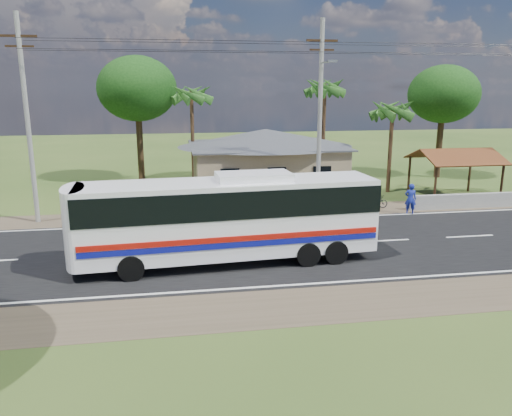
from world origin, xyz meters
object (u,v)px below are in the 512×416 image
at_px(coach_bus, 230,213).
at_px(waiting_shed, 456,157).
at_px(person, 410,199).
at_px(motorcycle, 375,202).

bearing_deg(coach_bus, waiting_shed, 28.71).
distance_m(waiting_shed, person, 6.40).
height_order(waiting_shed, person, waiting_shed).
distance_m(coach_bus, motorcycle, 12.93).
bearing_deg(person, waiting_shed, -121.24).
bearing_deg(motorcycle, waiting_shed, -75.96).
relative_size(motorcycle, person, 0.88).
relative_size(waiting_shed, coach_bus, 0.42).
bearing_deg(person, motorcycle, -26.46).
xyz_separation_m(coach_bus, motorcycle, (9.87, 8.17, -1.77)).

